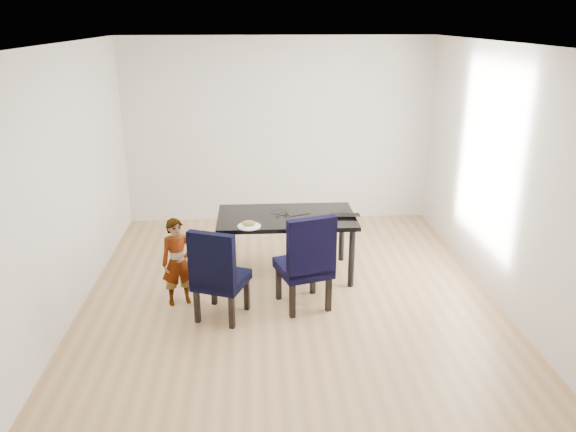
{
  "coord_description": "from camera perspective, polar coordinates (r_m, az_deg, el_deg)",
  "views": [
    {
      "loc": [
        -0.36,
        -5.66,
        2.94
      ],
      "look_at": [
        0.0,
        0.2,
        0.85
      ],
      "focal_mm": 35.0,
      "sensor_mm": 36.0,
      "label": 1
    }
  ],
  "objects": [
    {
      "name": "laptop",
      "position": [
        6.58,
        5.78,
        0.18
      ],
      "size": [
        0.35,
        0.24,
        0.03
      ],
      "primitive_type": "imported",
      "rotation": [
        0.0,
        0.0,
        3.09
      ],
      "color": "black",
      "rests_on": "dining_table"
    },
    {
      "name": "chair_right",
      "position": [
        5.91,
        1.57,
        -4.43
      ],
      "size": [
        0.64,
        0.66,
        1.07
      ],
      "primitive_type": "cube",
      "rotation": [
        0.0,
        0.0,
        0.29
      ],
      "color": "black",
      "rests_on": "floor"
    },
    {
      "name": "wall_front",
      "position": [
        3.55,
        2.71,
        -7.04
      ],
      "size": [
        4.5,
        0.01,
        2.7
      ],
      "primitive_type": "cube",
      "color": "silver",
      "rests_on": "ground"
    },
    {
      "name": "dining_table",
      "position": [
        6.68,
        -0.16,
        -2.98
      ],
      "size": [
        1.6,
        0.9,
        0.75
      ],
      "primitive_type": "cube",
      "color": "black",
      "rests_on": "floor"
    },
    {
      "name": "wall_left",
      "position": [
        6.18,
        -21.29,
        3.32
      ],
      "size": [
        0.01,
        5.0,
        2.7
      ],
      "primitive_type": "cube",
      "color": "silver",
      "rests_on": "ground"
    },
    {
      "name": "child",
      "position": [
        6.09,
        -11.13,
        -4.6
      ],
      "size": [
        0.41,
        0.33,
        0.96
      ],
      "primitive_type": "imported",
      "rotation": [
        0.0,
        0.0,
        0.32
      ],
      "color": "orange",
      "rests_on": "floor"
    },
    {
      "name": "wall_right",
      "position": [
        6.43,
        20.65,
        4.02
      ],
      "size": [
        0.01,
        5.0,
        2.7
      ],
      "primitive_type": "cube",
      "color": "white",
      "rests_on": "ground"
    },
    {
      "name": "chair_left",
      "position": [
        5.75,
        -6.8,
        -5.67
      ],
      "size": [
        0.63,
        0.64,
        1.0
      ],
      "primitive_type": "cube",
      "rotation": [
        0.0,
        0.0,
        -0.37
      ],
      "color": "black",
      "rests_on": "floor"
    },
    {
      "name": "wall_back",
      "position": [
        8.32,
        -0.99,
        8.59
      ],
      "size": [
        4.5,
        0.01,
        2.7
      ],
      "primitive_type": "cube",
      "color": "silver",
      "rests_on": "ground"
    },
    {
      "name": "sandwich",
      "position": [
        6.19,
        -4.03,
        -0.72
      ],
      "size": [
        0.16,
        0.08,
        0.06
      ],
      "primitive_type": "ellipsoid",
      "rotation": [
        0.0,
        0.0,
        0.05
      ],
      "color": "olive",
      "rests_on": "plate"
    },
    {
      "name": "plate",
      "position": [
        6.21,
        -3.97,
        -1.04
      ],
      "size": [
        0.31,
        0.31,
        0.01
      ],
      "primitive_type": "cylinder",
      "rotation": [
        0.0,
        0.0,
        0.26
      ],
      "color": "white",
      "rests_on": "dining_table"
    },
    {
      "name": "cable_tangle",
      "position": [
        6.52,
        -0.54,
        -0.01
      ],
      "size": [
        0.16,
        0.16,
        0.01
      ],
      "primitive_type": "torus",
      "rotation": [
        0.0,
        0.0,
        -0.03
      ],
      "color": "black",
      "rests_on": "dining_table"
    },
    {
      "name": "floor",
      "position": [
        6.39,
        0.11,
        -7.85
      ],
      "size": [
        4.5,
        5.0,
        0.01
      ],
      "primitive_type": "cube",
      "color": "tan",
      "rests_on": "ground"
    },
    {
      "name": "ceiling",
      "position": [
        5.67,
        0.13,
        17.23
      ],
      "size": [
        4.5,
        5.0,
        0.01
      ],
      "primitive_type": "cube",
      "color": "white",
      "rests_on": "wall_back"
    }
  ]
}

